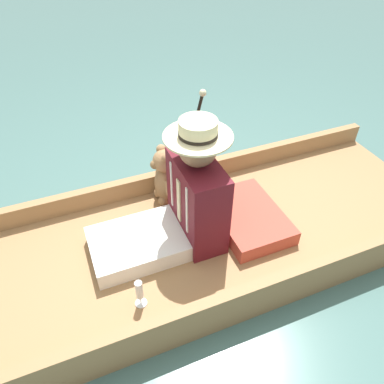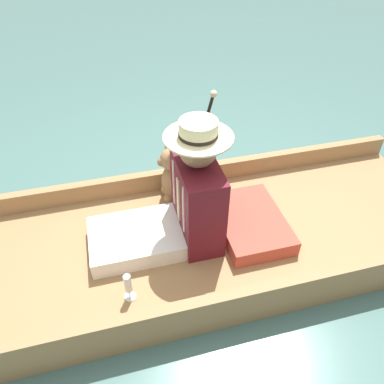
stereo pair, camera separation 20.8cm
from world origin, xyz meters
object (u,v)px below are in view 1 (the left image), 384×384
teddy_bear (165,177)px  wine_glass (139,292)px  seated_person (181,204)px  walking_cane (192,134)px

teddy_bear → wine_glass: teddy_bear is taller
seated_person → teddy_bear: bearing=-9.9°
seated_person → wine_glass: (-0.35, 0.36, -0.17)m
teddy_bear → walking_cane: bearing=-76.0°
seated_person → wine_glass: size_ratio=4.71×
wine_glass → walking_cane: 1.04m
seated_person → walking_cane: 0.52m
teddy_bear → walking_cane: walking_cane is taller
teddy_bear → wine_glass: (-0.72, 0.39, -0.09)m
walking_cane → teddy_bear: bearing=104.0°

